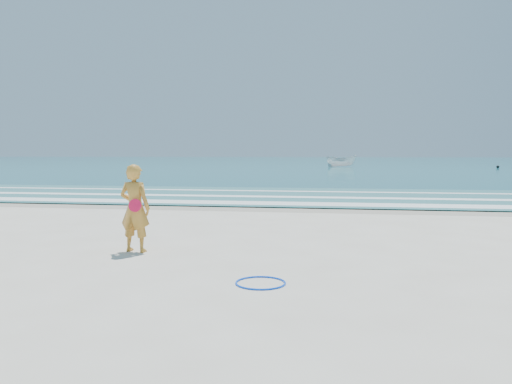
# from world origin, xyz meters

# --- Properties ---
(ground) EXTENTS (400.00, 400.00, 0.00)m
(ground) POSITION_xyz_m (0.00, 0.00, 0.00)
(ground) COLOR silver
(ground) RESTS_ON ground
(wet_sand) EXTENTS (400.00, 2.40, 0.00)m
(wet_sand) POSITION_xyz_m (0.00, 9.00, 0.00)
(wet_sand) COLOR #B2A893
(wet_sand) RESTS_ON ground
(ocean) EXTENTS (400.00, 190.00, 0.04)m
(ocean) POSITION_xyz_m (0.00, 105.00, 0.02)
(ocean) COLOR #19727F
(ocean) RESTS_ON ground
(shallow) EXTENTS (400.00, 10.00, 0.01)m
(shallow) POSITION_xyz_m (0.00, 14.00, 0.04)
(shallow) COLOR #59B7AD
(shallow) RESTS_ON ocean
(foam_near) EXTENTS (400.00, 1.40, 0.01)m
(foam_near) POSITION_xyz_m (0.00, 10.30, 0.05)
(foam_near) COLOR white
(foam_near) RESTS_ON shallow
(foam_mid) EXTENTS (400.00, 0.90, 0.01)m
(foam_mid) POSITION_xyz_m (0.00, 13.20, 0.05)
(foam_mid) COLOR white
(foam_mid) RESTS_ON shallow
(foam_far) EXTENTS (400.00, 0.60, 0.01)m
(foam_far) POSITION_xyz_m (0.00, 16.50, 0.05)
(foam_far) COLOR white
(foam_far) RESTS_ON shallow
(hoop) EXTENTS (1.04, 1.04, 0.03)m
(hoop) POSITION_xyz_m (0.81, -1.57, 0.01)
(hoop) COLOR blue
(hoop) RESTS_ON ground
(boat) EXTENTS (4.37, 2.29, 1.61)m
(boat) POSITION_xyz_m (2.61, 60.55, 0.84)
(boat) COLOR silver
(boat) RESTS_ON ocean
(buoy) EXTENTS (0.37, 0.37, 0.37)m
(buoy) POSITION_xyz_m (22.16, 58.07, 0.23)
(buoy) COLOR black
(buoy) RESTS_ON ocean
(woman) EXTENTS (0.72, 0.52, 1.82)m
(woman) POSITION_xyz_m (-2.15, 0.53, 0.91)
(woman) COLOR orange
(woman) RESTS_ON ground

